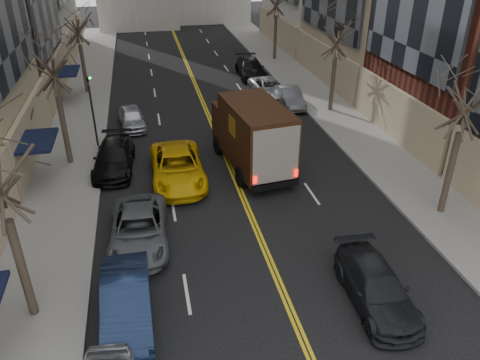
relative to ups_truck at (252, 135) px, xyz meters
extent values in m
cube|color=slate|center=(-10.20, 9.44, -1.85)|extent=(4.00, 66.00, 0.15)
cube|color=slate|center=(7.80, 9.44, -1.85)|extent=(4.00, 66.00, 0.15)
cube|color=black|center=(-11.20, 0.44, 0.47)|extent=(2.00, 3.00, 0.15)
cube|color=black|center=(-12.10, 0.44, -0.58)|extent=(0.20, 3.00, 2.50)
cube|color=black|center=(-11.20, 13.44, 0.47)|extent=(2.00, 3.00, 0.15)
cube|color=black|center=(-12.10, 13.44, -0.58)|extent=(0.20, 3.00, 2.50)
cylinder|color=#382D23|center=(-10.00, -9.56, 0.13)|extent=(0.30, 0.30, 3.83)
cylinder|color=#382D23|center=(-10.00, 2.44, 0.25)|extent=(0.30, 0.30, 4.05)
cylinder|color=#382D23|center=(-10.00, 15.44, 0.07)|extent=(0.30, 0.30, 3.69)
cylinder|color=#382D23|center=(7.60, -6.56, 0.20)|extent=(0.30, 0.30, 3.96)
cylinder|color=#382D23|center=(7.60, 7.44, 0.11)|extent=(0.30, 0.30, 3.78)
cylinder|color=#382D23|center=(7.60, 22.44, 0.29)|extent=(0.30, 0.30, 4.14)
cylinder|color=black|center=(-8.60, 4.44, 0.12)|extent=(0.12, 0.12, 3.80)
imported|color=black|center=(-8.60, 4.44, 2.47)|extent=(0.15, 0.18, 0.90)
sphere|color=#0CE526|center=(-8.45, 4.34, 2.42)|extent=(0.14, 0.14, 0.14)
cube|color=black|center=(0.00, 0.00, -1.33)|extent=(3.25, 7.24, 0.33)
cube|color=black|center=(-0.32, 2.55, -0.23)|extent=(2.78, 2.16, 2.30)
cube|color=black|center=(0.07, -0.60, 0.26)|extent=(3.27, 5.64, 3.28)
cube|color=black|center=(0.42, -3.34, -1.33)|extent=(2.52, 0.51, 0.33)
cube|color=red|center=(-0.67, -3.50, -0.84)|extent=(0.20, 0.09, 0.38)
cube|color=red|center=(1.51, -3.23, -0.84)|extent=(0.20, 0.09, 0.38)
cube|color=gold|center=(-1.26, -0.71, 0.91)|extent=(0.17, 0.98, 0.98)
cube|color=gold|center=(1.39, -0.38, 0.91)|extent=(0.17, 0.98, 0.98)
cylinder|color=black|center=(-1.56, 2.12, -1.40)|extent=(0.43, 1.08, 1.05)
cylinder|color=black|center=(1.00, 2.44, -1.40)|extent=(0.43, 1.08, 1.05)
cylinder|color=black|center=(-1.05, -2.01, -1.40)|extent=(0.43, 1.08, 1.05)
cylinder|color=black|center=(1.51, -1.69, -1.40)|extent=(0.43, 1.08, 1.05)
imported|color=black|center=(1.88, -11.37, -1.25)|extent=(2.11, 4.77, 1.36)
cube|color=black|center=(1.88, -10.68, -0.71)|extent=(0.13, 0.04, 0.09)
cube|color=blue|center=(1.88, -10.71, -0.71)|extent=(0.10, 0.01, 0.06)
imported|color=#D9A709|center=(-4.20, -0.78, -1.12)|extent=(2.68, 5.81, 1.61)
imported|color=black|center=(0.08, 0.66, -1.13)|extent=(0.50, 0.65, 1.59)
imported|color=#131F3C|center=(-6.80, -10.38, -1.16)|extent=(1.69, 4.67, 1.53)
imported|color=#505458|center=(-6.30, -6.01, -1.21)|extent=(2.59, 5.26, 1.44)
imported|color=black|center=(-7.50, 1.25, -1.20)|extent=(2.42, 5.16, 1.46)
imported|color=#B2B3BA|center=(-6.50, 7.32, -1.26)|extent=(1.98, 4.06, 1.33)
imported|color=#4F5257|center=(5.04, 9.18, -1.23)|extent=(1.64, 4.31, 1.40)
imported|color=#ACB0B4|center=(4.15, 11.74, -1.25)|extent=(2.73, 5.09, 1.36)
imported|color=black|center=(3.90, 17.14, -1.14)|extent=(2.40, 5.48, 1.57)
camera|label=1|loc=(-5.49, -22.81, 10.07)|focal=35.00mm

